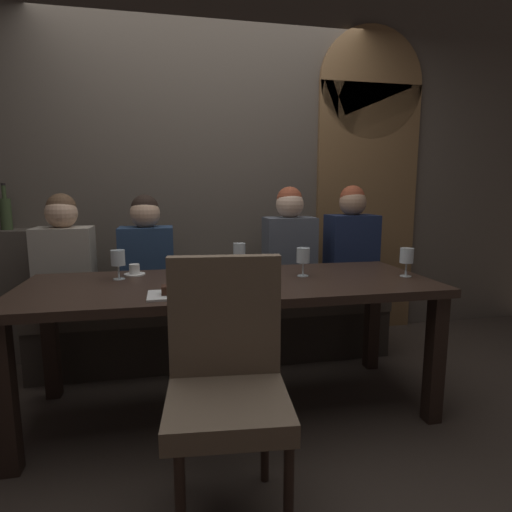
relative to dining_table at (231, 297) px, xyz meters
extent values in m
plane|color=#382D26|center=(0.00, 0.00, -0.65)|extent=(9.00, 9.00, 0.00)
cube|color=brown|center=(0.00, 1.22, 0.85)|extent=(6.00, 0.12, 3.00)
cube|color=brown|center=(1.35, 1.15, 0.40)|extent=(0.90, 0.05, 2.10)
cylinder|color=brown|center=(1.35, 1.15, 1.45)|extent=(0.90, 0.05, 0.90)
cube|color=black|center=(-1.03, -0.35, -0.30)|extent=(0.08, 0.08, 0.69)
cube|color=black|center=(1.03, -0.35, -0.30)|extent=(0.08, 0.08, 0.69)
cube|color=black|center=(-1.03, 0.35, -0.30)|extent=(0.08, 0.08, 0.69)
cube|color=black|center=(1.03, 0.35, -0.30)|extent=(0.08, 0.08, 0.69)
cube|color=#302119|center=(0.00, 0.00, 0.07)|extent=(2.20, 0.84, 0.04)
cube|color=#312A23|center=(0.00, 0.70, -0.48)|extent=(2.50, 0.40, 0.35)
cube|color=#473D33|center=(0.00, 0.70, -0.25)|extent=(2.50, 0.44, 0.10)
cylinder|color=#302119|center=(-0.31, -0.98, -0.44)|extent=(0.04, 0.04, 0.42)
cylinder|color=#302119|center=(0.05, -0.98, -0.44)|extent=(0.04, 0.04, 0.42)
cylinder|color=#302119|center=(-0.31, -0.62, -0.44)|extent=(0.04, 0.04, 0.42)
cylinder|color=#302119|center=(0.05, -0.62, -0.44)|extent=(0.04, 0.04, 0.42)
cube|color=brown|center=(-0.13, -0.80, -0.19)|extent=(0.48, 0.48, 0.08)
cube|color=brown|center=(-0.11, -0.61, 0.09)|extent=(0.44, 0.10, 0.48)
cube|color=#9E9384|center=(-1.00, 0.69, 0.07)|extent=(0.36, 0.24, 0.54)
sphere|color=tan|center=(-1.00, 0.69, 0.43)|extent=(0.20, 0.20, 0.20)
sphere|color=brown|center=(-1.00, 0.70, 0.46)|extent=(0.18, 0.18, 0.18)
cube|color=navy|center=(-0.48, 0.72, 0.06)|extent=(0.36, 0.24, 0.53)
sphere|color=tan|center=(-0.48, 0.72, 0.42)|extent=(0.20, 0.20, 0.20)
sphere|color=black|center=(-0.48, 0.73, 0.46)|extent=(0.18, 0.18, 0.18)
cube|color=#4C515B|center=(0.53, 0.69, 0.09)|extent=(0.36, 0.24, 0.58)
sphere|color=#DBB293|center=(0.53, 0.69, 0.47)|extent=(0.20, 0.20, 0.20)
sphere|color=brown|center=(0.53, 0.70, 0.51)|extent=(0.18, 0.18, 0.18)
cube|color=#192342|center=(1.02, 0.70, 0.09)|extent=(0.36, 0.24, 0.59)
sphere|color=tan|center=(1.02, 0.70, 0.48)|extent=(0.20, 0.20, 0.20)
sphere|color=brown|center=(1.02, 0.71, 0.52)|extent=(0.18, 0.18, 0.18)
cylinder|color=#384728|center=(-1.45, 1.05, 0.41)|extent=(0.08, 0.08, 0.22)
cylinder|color=#384728|center=(-1.45, 1.05, 0.56)|extent=(0.03, 0.03, 0.09)
cylinder|color=black|center=(-1.45, 1.05, 0.62)|extent=(0.03, 0.03, 0.02)
cylinder|color=silver|center=(-0.60, 0.18, 0.09)|extent=(0.06, 0.06, 0.00)
cylinder|color=silver|center=(-0.60, 0.18, 0.13)|extent=(0.01, 0.01, 0.07)
cylinder|color=silver|center=(-0.60, 0.18, 0.21)|extent=(0.08, 0.08, 0.08)
cylinder|color=silver|center=(0.42, 0.05, 0.09)|extent=(0.06, 0.06, 0.00)
cylinder|color=silver|center=(0.42, 0.05, 0.13)|extent=(0.01, 0.01, 0.07)
cylinder|color=silver|center=(0.42, 0.05, 0.21)|extent=(0.08, 0.08, 0.08)
cylinder|color=silver|center=(1.00, -0.08, 0.09)|extent=(0.06, 0.06, 0.00)
cylinder|color=silver|center=(1.00, -0.08, 0.13)|extent=(0.01, 0.01, 0.07)
cylinder|color=silver|center=(1.00, -0.08, 0.21)|extent=(0.08, 0.08, 0.08)
cylinder|color=silver|center=(0.10, 0.33, 0.09)|extent=(0.06, 0.06, 0.00)
cylinder|color=silver|center=(0.10, 0.33, 0.13)|extent=(0.01, 0.01, 0.07)
cylinder|color=silver|center=(0.10, 0.33, 0.21)|extent=(0.08, 0.08, 0.08)
cylinder|color=maroon|center=(0.10, 0.33, 0.19)|extent=(0.07, 0.07, 0.04)
cylinder|color=silver|center=(0.00, -0.19, 0.09)|extent=(0.06, 0.06, 0.00)
cylinder|color=silver|center=(0.00, -0.19, 0.13)|extent=(0.01, 0.01, 0.07)
cylinder|color=silver|center=(0.00, -0.19, 0.21)|extent=(0.08, 0.08, 0.08)
cylinder|color=maroon|center=(0.00, -0.19, 0.19)|extent=(0.07, 0.07, 0.04)
cylinder|color=white|center=(-0.53, 0.28, 0.09)|extent=(0.12, 0.12, 0.01)
cylinder|color=white|center=(-0.53, 0.28, 0.12)|extent=(0.06, 0.06, 0.06)
cylinder|color=brown|center=(-0.53, 0.28, 0.15)|extent=(0.05, 0.05, 0.01)
cube|color=white|center=(-0.33, -0.25, 0.09)|extent=(0.19, 0.19, 0.01)
cube|color=#381E14|center=(-0.32, -0.25, 0.12)|extent=(0.08, 0.06, 0.04)
cube|color=silver|center=(-0.19, -0.02, 0.09)|extent=(0.12, 0.11, 0.01)
camera|label=1|loc=(-0.32, -2.19, 0.58)|focal=29.15mm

